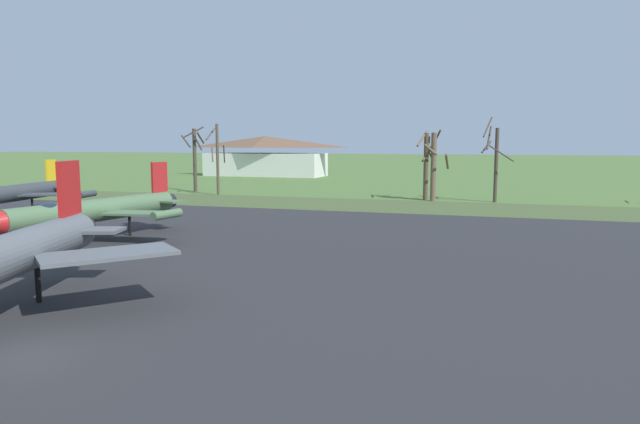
{
  "coord_description": "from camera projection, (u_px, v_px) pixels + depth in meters",
  "views": [
    {
      "loc": [
        13.97,
        -13.36,
        6.7
      ],
      "look_at": [
        4.92,
        15.84,
        2.9
      ],
      "focal_mm": 31.71,
      "sensor_mm": 36.0,
      "label": 1
    }
  ],
  "objects": [
    {
      "name": "ground_plane",
      "position": [
        19.0,
        358.0,
        17.59
      ],
      "size": [
        600.0,
        600.0,
        0.0
      ],
      "primitive_type": "plane",
      "color": "#4C6B33"
    },
    {
      "name": "asphalt_apron",
      "position": [
        229.0,
        263.0,
        31.41
      ],
      "size": [
        95.38,
        48.58,
        0.05
      ],
      "primitive_type": "cube",
      "color": "#28282B",
      "rests_on": "ground"
    },
    {
      "name": "grass_verge_strip",
      "position": [
        356.0,
        205.0,
        60.12
      ],
      "size": [
        155.38,
        12.0,
        0.06
      ],
      "primitive_type": "cube",
      "color": "#44552C",
      "rests_on": "ground"
    },
    {
      "name": "jet_fighter_front_left",
      "position": [
        92.0,
        211.0,
        37.22
      ],
      "size": [
        10.88,
        15.75,
        5.2
      ],
      "color": "#4C6B47",
      "rests_on": "ground"
    },
    {
      "name": "jet_fighter_front_right",
      "position": [
        8.0,
        193.0,
        49.77
      ],
      "size": [
        13.45,
        15.18,
        4.97
      ],
      "color": "#33383D",
      "rests_on": "ground"
    },
    {
      "name": "bare_tree_far_left",
      "position": [
        195.0,
        156.0,
        76.02
      ],
      "size": [
        3.18,
        3.93,
        8.83
      ],
      "color": "#42382D",
      "rests_on": "ground"
    },
    {
      "name": "bare_tree_left_of_center",
      "position": [
        217.0,
        158.0,
        71.12
      ],
      "size": [
        2.37,
        2.17,
        8.96
      ],
      "color": "brown",
      "rests_on": "ground"
    },
    {
      "name": "bare_tree_center",
      "position": [
        427.0,
        164.0,
        65.38
      ],
      "size": [
        2.02,
        2.79,
        8.15
      ],
      "color": "brown",
      "rests_on": "ground"
    },
    {
      "name": "bare_tree_right_of_center",
      "position": [
        433.0,
        163.0,
        63.97
      ],
      "size": [
        3.48,
        3.36,
        8.01
      ],
      "color": "brown",
      "rests_on": "ground"
    },
    {
      "name": "bare_tree_far_right",
      "position": [
        495.0,
        160.0,
        62.57
      ],
      "size": [
        3.52,
        3.51,
        9.52
      ],
      "color": "#42382D",
      "rests_on": "ground"
    },
    {
      "name": "visitor_building",
      "position": [
        265.0,
        156.0,
        111.83
      ],
      "size": [
        24.83,
        9.21,
        7.84
      ],
      "color": "silver",
      "rests_on": "ground"
    }
  ]
}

